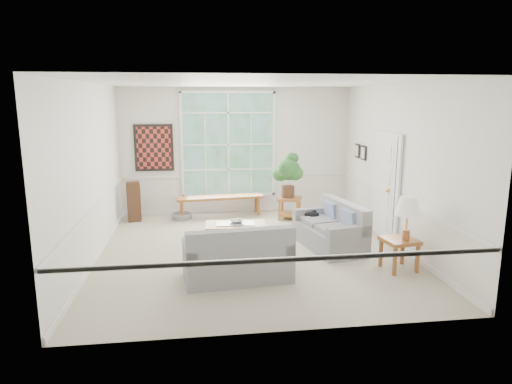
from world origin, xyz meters
TOP-DOWN VIEW (x-y plane):
  - floor at (0.00, 0.00)m, footprint 5.50×6.00m
  - ceiling at (0.00, 0.00)m, footprint 5.50×6.00m
  - wall_back at (0.00, 3.00)m, footprint 5.50×0.02m
  - wall_front at (0.00, -3.00)m, footprint 5.50×0.02m
  - wall_left at (-2.75, 0.00)m, footprint 0.02×6.00m
  - wall_right at (2.75, 0.00)m, footprint 0.02×6.00m
  - window_back at (-0.20, 2.96)m, footprint 2.30×0.08m
  - entry_door at (2.71, 0.60)m, footprint 0.08×0.90m
  - door_sidelight at (2.71, -0.03)m, footprint 0.08×0.26m
  - wall_art at (-1.95, 2.95)m, footprint 0.90×0.06m
  - wall_frame_near at (2.71, 1.75)m, footprint 0.04×0.26m
  - wall_frame_far at (2.71, 2.15)m, footprint 0.04×0.26m
  - loveseat_right at (1.44, -0.02)m, footprint 1.11×1.71m
  - loveseat_front at (-0.39, -1.29)m, footprint 1.69×0.99m
  - coffee_table at (-0.27, 0.34)m, footprint 1.15×0.67m
  - pewter_bowl at (-0.25, 0.39)m, footprint 0.37×0.37m
  - window_bench at (-0.44, 2.56)m, footprint 2.06×0.62m
  - end_table at (1.13, 2.09)m, footprint 0.65×0.65m
  - houseplant at (1.09, 2.13)m, footprint 0.65×0.65m
  - side_table at (2.25, -1.26)m, footprint 0.58×0.58m
  - table_lamp at (2.32, -1.31)m, footprint 0.45×0.45m
  - pet_bed at (-1.33, 2.41)m, footprint 0.62×0.62m
  - floor_speaker at (-2.40, 2.36)m, footprint 0.32×0.28m
  - cat at (1.24, 0.51)m, footprint 0.36×0.34m

SIDE VIEW (x-z plane):
  - floor at x=0.00m, z-range -0.01..0.00m
  - pet_bed at x=-1.33m, z-range 0.00..0.14m
  - coffee_table at x=-0.27m, z-range 0.00..0.42m
  - window_bench at x=-0.44m, z-range 0.00..0.47m
  - end_table at x=1.13m, z-range 0.00..0.51m
  - side_table at x=2.25m, z-range 0.00..0.52m
  - loveseat_right at x=1.44m, z-range 0.00..0.85m
  - loveseat_front at x=-0.39m, z-range 0.00..0.87m
  - floor_speaker at x=-2.40m, z-range 0.00..0.90m
  - pewter_bowl at x=-0.25m, z-range 0.42..0.49m
  - cat at x=1.24m, z-range 0.44..0.58m
  - table_lamp at x=2.32m, z-range 0.52..1.22m
  - houseplant at x=1.09m, z-range 0.51..1.54m
  - entry_door at x=2.71m, z-range 0.00..2.10m
  - door_sidelight at x=2.71m, z-range 0.20..2.10m
  - wall_back at x=0.00m, z-range 0.00..3.00m
  - wall_front at x=0.00m, z-range 0.00..3.00m
  - wall_left at x=-2.75m, z-range 0.00..3.00m
  - wall_right at x=2.75m, z-range 0.00..3.00m
  - wall_frame_near at x=2.71m, z-range 1.39..1.71m
  - wall_frame_far at x=2.71m, z-range 1.39..1.71m
  - wall_art at x=-1.95m, z-range 1.05..2.15m
  - window_back at x=-0.20m, z-range 0.45..2.85m
  - ceiling at x=0.00m, z-range 2.99..3.01m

